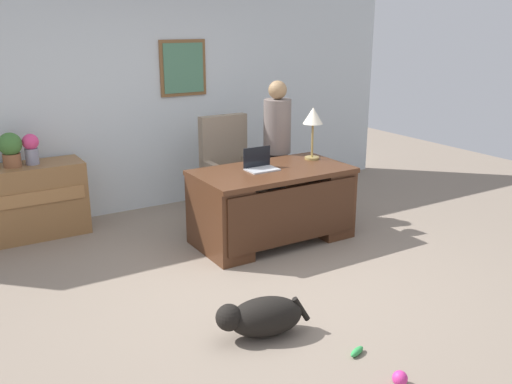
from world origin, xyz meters
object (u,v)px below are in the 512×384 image
object	(u,v)px
armchair	(230,173)
vase_with_flowers	(31,148)
desk_lamp	(313,119)
dog_toy_ball	(400,378)
person_standing	(277,148)
dog_toy_bone	(357,352)
credenza	(13,204)
potted_plant	(10,148)
desk	(273,203)
laptop	(260,164)
dog_lying	(261,317)

from	to	relation	value
armchair	vase_with_flowers	size ratio (longest dim) A/B	3.65
desk_lamp	dog_toy_ball	size ratio (longest dim) A/B	5.71
person_standing	dog_toy_bone	world-z (taller)	person_standing
credenza	dog_toy_ball	distance (m)	4.35
armchair	dog_toy_bone	size ratio (longest dim) A/B	7.93
potted_plant	desk	bearing A→B (deg)	-32.63
laptop	potted_plant	world-z (taller)	potted_plant
dog_toy_ball	desk_lamp	bearing A→B (deg)	64.63
armchair	vase_with_flowers	world-z (taller)	armchair
armchair	dog_toy_ball	distance (m)	3.62
vase_with_flowers	potted_plant	world-z (taller)	potted_plant
person_standing	laptop	world-z (taller)	person_standing
dog_toy_ball	dog_toy_bone	distance (m)	0.41
credenza	dog_toy_ball	bearing A→B (deg)	-67.13
dog_lying	laptop	size ratio (longest dim) A/B	2.26
armchair	person_standing	size ratio (longest dim) A/B	0.74
potted_plant	armchair	bearing A→B (deg)	-11.61
dog_toy_bone	potted_plant	bearing A→B (deg)	114.42
dog_toy_ball	dog_toy_bone	xyz separation A→B (m)	(-0.01, 0.41, -0.03)
laptop	desk_lamp	xyz separation A→B (m)	(0.73, 0.08, 0.39)
dog_lying	dog_toy_ball	world-z (taller)	dog_lying
credenza	laptop	xyz separation A→B (m)	(2.23, -1.38, 0.44)
desk_lamp	dog_lying	bearing A→B (deg)	-135.18
credenza	dog_toy_ball	xyz separation A→B (m)	(1.69, -4.00, -0.35)
desk	laptop	distance (m)	0.44
dog_lying	desk_lamp	size ratio (longest dim) A/B	1.25
dog_lying	person_standing	bearing A→B (deg)	54.32
desk_lamp	vase_with_flowers	bearing A→B (deg)	154.47
credenza	vase_with_flowers	distance (m)	0.63
credenza	dog_toy_bone	distance (m)	3.98
armchair	person_standing	xyz separation A→B (m)	(0.47, -0.31, 0.31)
desk_lamp	potted_plant	world-z (taller)	desk_lamp
potted_plant	dog_toy_bone	xyz separation A→B (m)	(1.63, -3.59, -0.97)
laptop	desk_lamp	world-z (taller)	desk_lamp
armchair	desk_lamp	size ratio (longest dim) A/B	2.06
dog_lying	dog_toy_bone	distance (m)	0.74
desk_lamp	dog_toy_ball	distance (m)	3.22
person_standing	vase_with_flowers	distance (m)	2.71
desk	potted_plant	size ratio (longest dim) A/B	4.52
desk_lamp	potted_plant	size ratio (longest dim) A/B	1.60
desk	dog_toy_ball	size ratio (longest dim) A/B	16.10
laptop	person_standing	bearing A→B (deg)	44.44
person_standing	vase_with_flowers	world-z (taller)	person_standing
laptop	dog_toy_bone	xyz separation A→B (m)	(-0.55, -2.21, -0.82)
potted_plant	dog_toy_ball	xyz separation A→B (m)	(1.64, -4.00, -0.95)
credenza	vase_with_flowers	xyz separation A→B (m)	(0.25, 0.00, 0.58)
desk	dog_toy_bone	size ratio (longest dim) A/B	10.84
potted_plant	person_standing	bearing A→B (deg)	-15.81
vase_with_flowers	credenza	bearing A→B (deg)	-179.69
desk	dog_toy_bone	xyz separation A→B (m)	(-0.67, -2.12, -0.40)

